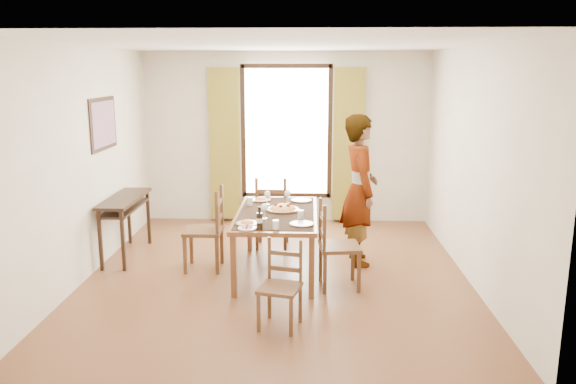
{
  "coord_description": "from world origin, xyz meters",
  "views": [
    {
      "loc": [
        0.39,
        -6.39,
        2.44
      ],
      "look_at": [
        0.12,
        0.09,
        1.0
      ],
      "focal_mm": 35.0,
      "sensor_mm": 36.0,
      "label": 1
    }
  ],
  "objects_px": {
    "dining_table": "(277,217)",
    "pasta_platter": "(283,207)",
    "console_table": "(125,206)",
    "man": "(360,190)"
  },
  "relations": [
    {
      "from": "dining_table",
      "to": "pasta_platter",
      "type": "bearing_deg",
      "value": 44.03
    },
    {
      "from": "console_table",
      "to": "pasta_platter",
      "type": "height_order",
      "value": "pasta_platter"
    },
    {
      "from": "console_table",
      "to": "dining_table",
      "type": "distance_m",
      "value": 2.08
    },
    {
      "from": "man",
      "to": "pasta_platter",
      "type": "bearing_deg",
      "value": 101.68
    },
    {
      "from": "dining_table",
      "to": "man",
      "type": "relative_size",
      "value": 0.9
    },
    {
      "from": "dining_table",
      "to": "pasta_platter",
      "type": "height_order",
      "value": "pasta_platter"
    },
    {
      "from": "console_table",
      "to": "man",
      "type": "height_order",
      "value": "man"
    },
    {
      "from": "dining_table",
      "to": "pasta_platter",
      "type": "xyz_separation_m",
      "value": [
        0.07,
        0.07,
        0.12
      ]
    },
    {
      "from": "dining_table",
      "to": "pasta_platter",
      "type": "distance_m",
      "value": 0.15
    },
    {
      "from": "console_table",
      "to": "dining_table",
      "type": "bearing_deg",
      "value": -14.34
    }
  ]
}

